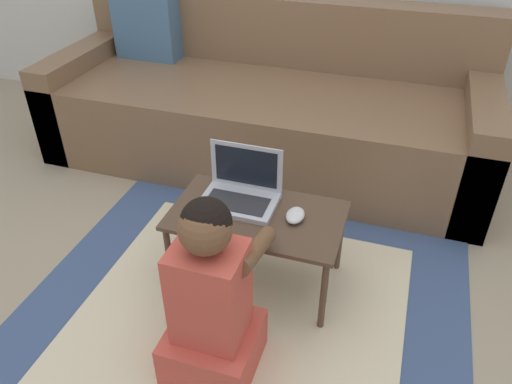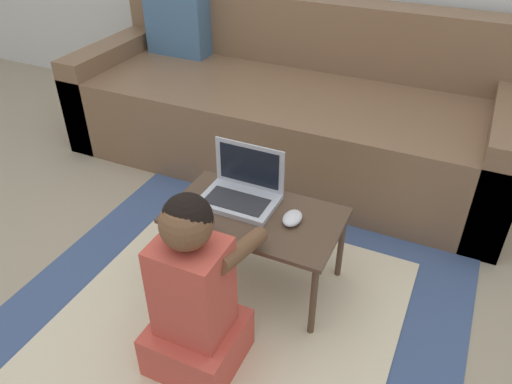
% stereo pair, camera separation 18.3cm
% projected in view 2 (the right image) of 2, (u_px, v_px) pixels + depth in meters
% --- Properties ---
extents(ground_plane, '(16.00, 16.00, 0.00)m').
position_uv_depth(ground_plane, '(223.00, 311.00, 1.87)').
color(ground_plane, gray).
extents(area_rug, '(1.63, 1.59, 0.01)m').
position_uv_depth(area_rug, '(231.00, 316.00, 1.85)').
color(area_rug, '#3D517A').
rests_on(area_rug, ground_plane).
extents(couch, '(2.27, 0.90, 0.79)m').
position_uv_depth(couch, '(287.00, 108.00, 2.69)').
color(couch, brown).
rests_on(couch, ground_plane).
extents(laptop_desk, '(0.63, 0.37, 0.33)m').
position_uv_depth(laptop_desk, '(255.00, 221.00, 1.84)').
color(laptop_desk, '#4C3828').
rests_on(laptop_desk, ground_plane).
extents(laptop, '(0.28, 0.20, 0.21)m').
position_uv_depth(laptop, '(241.00, 192.00, 1.87)').
color(laptop, '#B7BCC6').
rests_on(laptop, laptop_desk).
extents(computer_mouse, '(0.07, 0.10, 0.03)m').
position_uv_depth(computer_mouse, '(292.00, 218.00, 1.77)').
color(computer_mouse, silver).
rests_on(computer_mouse, laptop_desk).
extents(person_seated, '(0.28, 0.42, 0.67)m').
position_uv_depth(person_seated, '(195.00, 297.00, 1.54)').
color(person_seated, '#CC4C3D').
rests_on(person_seated, ground_plane).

